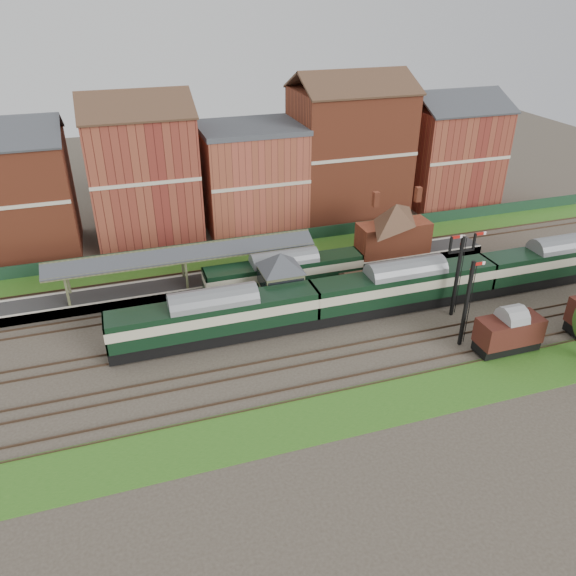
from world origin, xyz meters
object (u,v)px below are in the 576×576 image
object	(u,v)px
platform_railcar	(284,273)
semaphore_bracket	(458,271)
dmu_train	(404,286)
signal_box	(281,281)
goods_van_a	(509,332)

from	to	relation	value
platform_railcar	semaphore_bracket	bearing A→B (deg)	-33.36
semaphore_bracket	platform_railcar	size ratio (longest dim) A/B	0.51
semaphore_bracket	dmu_train	size ratio (longest dim) A/B	0.15
signal_box	goods_van_a	xyz separation A→B (m)	(16.16, -12.25, -1.30)
platform_railcar	dmu_train	bearing A→B (deg)	-33.64
signal_box	dmu_train	xyz separation A→B (m)	(11.13, -3.25, -0.75)
dmu_train	platform_railcar	world-z (taller)	dmu_train
semaphore_bracket	signal_box	bearing A→B (deg)	159.08
signal_box	semaphore_bracket	xyz separation A→B (m)	(15.04, -5.75, 1.44)
dmu_train	semaphore_bracket	bearing A→B (deg)	-32.64
semaphore_bracket	goods_van_a	world-z (taller)	semaphore_bracket
platform_railcar	goods_van_a	distance (m)	21.43
signal_box	dmu_train	size ratio (longest dim) A/B	0.11
goods_van_a	dmu_train	bearing A→B (deg)	119.16
dmu_train	platform_railcar	xyz separation A→B (m)	(-9.77, 6.50, -0.26)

